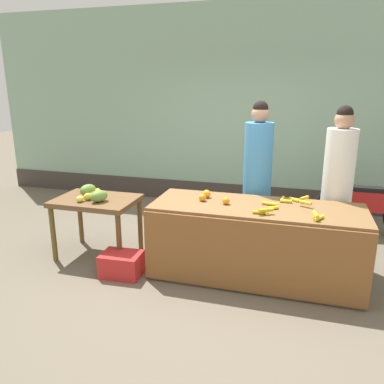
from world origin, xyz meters
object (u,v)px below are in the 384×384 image
(parked_motorcycle, at_px, (372,208))
(vendor_woman_blue_shirt, at_px, (257,179))
(vendor_woman_white_shirt, at_px, (337,187))
(produce_crate, at_px, (122,264))
(produce_sack, at_px, (171,226))

(parked_motorcycle, bearing_deg, vendor_woman_blue_shirt, -146.97)
(vendor_woman_blue_shirt, distance_m, parked_motorcycle, 1.87)
(vendor_woman_white_shirt, xyz_separation_m, parked_motorcycle, (0.58, 1.00, -0.53))
(vendor_woman_blue_shirt, distance_m, vendor_woman_white_shirt, 0.92)
(vendor_woman_white_shirt, bearing_deg, vendor_woman_blue_shirt, 178.01)
(vendor_woman_blue_shirt, relative_size, produce_crate, 4.28)
(produce_sack, bearing_deg, parked_motorcycle, 21.32)
(vendor_woman_white_shirt, height_order, parked_motorcycle, vendor_woman_white_shirt)
(parked_motorcycle, relative_size, produce_crate, 3.64)
(vendor_woman_blue_shirt, xyz_separation_m, produce_crate, (-1.34, -1.06, -0.82))
(parked_motorcycle, bearing_deg, produce_crate, -144.39)
(vendor_woman_white_shirt, relative_size, parked_motorcycle, 1.15)
(vendor_woman_blue_shirt, height_order, produce_crate, vendor_woman_blue_shirt)
(produce_crate, bearing_deg, parked_motorcycle, 35.61)
(vendor_woman_blue_shirt, bearing_deg, produce_sack, -177.60)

